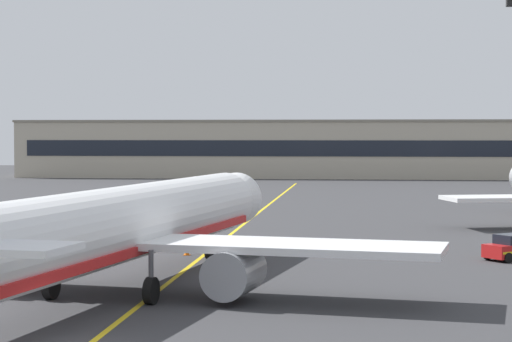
% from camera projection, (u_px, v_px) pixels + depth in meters
% --- Properties ---
extents(taxiway_centreline, '(1.21, 180.00, 0.01)m').
position_uv_depth(taxiway_centreline, '(208.00, 252.00, 65.66)').
color(taxiway_centreline, yellow).
rests_on(taxiway_centreline, ground).
extents(airliner_foreground, '(32.35, 41.35, 11.65)m').
position_uv_depth(airliner_foreground, '(116.00, 228.00, 47.89)').
color(airliner_foreground, white).
rests_on(airliner_foreground, ground).
extents(safety_cone_by_nose_gear, '(0.44, 0.44, 0.55)m').
position_uv_depth(safety_cone_by_nose_gear, '(187.00, 251.00, 63.92)').
color(safety_cone_by_nose_gear, orange).
rests_on(safety_cone_by_nose_gear, ground).
extents(terminal_building, '(121.20, 12.40, 10.41)m').
position_uv_depth(terminal_building, '(352.00, 149.00, 173.72)').
color(terminal_building, '#B2A893').
rests_on(terminal_building, ground).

